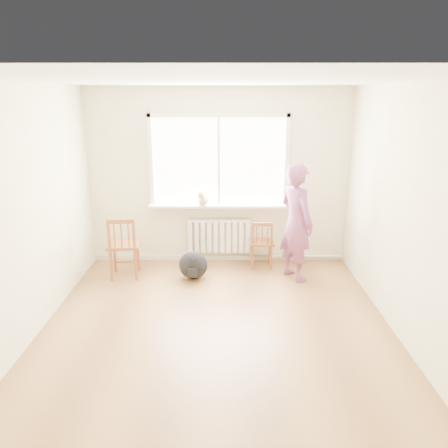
{
  "coord_description": "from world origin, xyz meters",
  "views": [
    {
      "loc": [
        0.09,
        -4.39,
        2.55
      ],
      "look_at": [
        0.08,
        1.2,
        0.91
      ],
      "focal_mm": 35.0,
      "sensor_mm": 36.0,
      "label": 1
    }
  ],
  "objects_px": {
    "person": "(296,223)",
    "cat": "(203,199)",
    "backpack": "(193,265)",
    "chair_left": "(124,247)",
    "chair_right": "(261,244)"
  },
  "relations": [
    {
      "from": "backpack",
      "to": "chair_left",
      "type": "bearing_deg",
      "value": 177.63
    },
    {
      "from": "cat",
      "to": "backpack",
      "type": "xyz_separation_m",
      "value": [
        -0.13,
        -0.57,
        -0.85
      ]
    },
    {
      "from": "chair_left",
      "to": "chair_right",
      "type": "height_order",
      "value": "chair_left"
    },
    {
      "from": "chair_left",
      "to": "cat",
      "type": "relative_size",
      "value": 2.32
    },
    {
      "from": "person",
      "to": "backpack",
      "type": "height_order",
      "value": "person"
    },
    {
      "from": "person",
      "to": "cat",
      "type": "xyz_separation_m",
      "value": [
        -1.34,
        0.53,
        0.22
      ]
    },
    {
      "from": "cat",
      "to": "backpack",
      "type": "bearing_deg",
      "value": -90.62
    },
    {
      "from": "chair_left",
      "to": "cat",
      "type": "distance_m",
      "value": 1.38
    },
    {
      "from": "chair_left",
      "to": "person",
      "type": "bearing_deg",
      "value": 174.68
    },
    {
      "from": "person",
      "to": "cat",
      "type": "distance_m",
      "value": 1.46
    },
    {
      "from": "chair_right",
      "to": "person",
      "type": "bearing_deg",
      "value": 140.6
    },
    {
      "from": "chair_left",
      "to": "cat",
      "type": "xyz_separation_m",
      "value": [
        1.13,
        0.53,
        0.6
      ]
    },
    {
      "from": "cat",
      "to": "person",
      "type": "bearing_deg",
      "value": -9.81
    },
    {
      "from": "person",
      "to": "backpack",
      "type": "xyz_separation_m",
      "value": [
        -1.47,
        -0.04,
        -0.63
      ]
    },
    {
      "from": "backpack",
      "to": "chair_right",
      "type": "bearing_deg",
      "value": 22.55
    }
  ]
}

